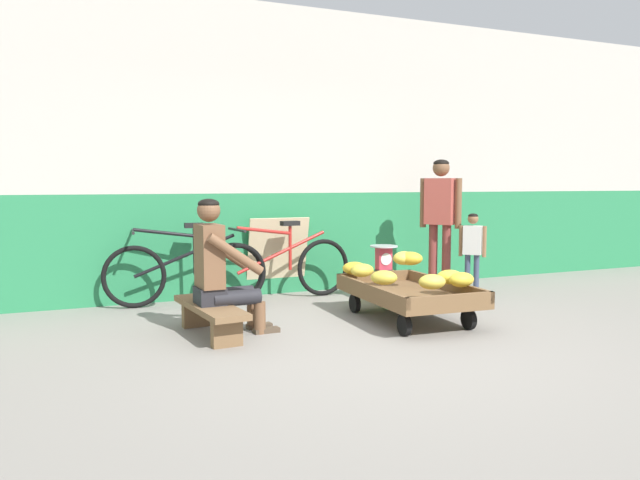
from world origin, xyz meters
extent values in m
plane|color=gray|center=(0.00, 0.00, 0.00)|extent=(80.00, 80.00, 0.00)
cube|color=#287F4C|center=(0.00, 2.86, 0.58)|extent=(16.00, 0.30, 1.15)
cube|color=#B7B2A8|center=(0.00, 2.86, 2.20)|extent=(16.00, 0.30, 2.10)
cube|color=brown|center=(0.67, 0.89, 0.23)|extent=(0.90, 1.48, 0.05)
cube|color=brown|center=(0.27, 0.91, 0.31)|extent=(0.11, 1.44, 0.10)
cube|color=brown|center=(1.07, 0.88, 0.31)|extent=(0.11, 1.44, 0.10)
cube|color=brown|center=(0.70, 1.59, 0.31)|extent=(0.84, 0.08, 0.10)
cube|color=brown|center=(0.64, 0.19, 0.31)|extent=(0.84, 0.08, 0.10)
cylinder|color=black|center=(0.38, 1.41, 0.09)|extent=(0.06, 0.18, 0.18)
cylinder|color=black|center=(1.01, 1.38, 0.09)|extent=(0.06, 0.18, 0.18)
cylinder|color=black|center=(0.33, 0.40, 0.09)|extent=(0.06, 0.18, 0.18)
cylinder|color=black|center=(0.96, 0.38, 0.09)|extent=(0.06, 0.18, 0.18)
ellipsoid|color=gold|center=(0.38, 0.84, 0.42)|extent=(0.30, 0.28, 0.13)
ellipsoid|color=gold|center=(0.41, 1.49, 0.42)|extent=(0.30, 0.27, 0.13)
ellipsoid|color=gold|center=(0.41, 1.33, 0.42)|extent=(0.26, 0.21, 0.13)
ellipsoid|color=gold|center=(0.94, 0.47, 0.42)|extent=(0.26, 0.20, 0.13)
ellipsoid|color=yellow|center=(0.94, 0.64, 0.42)|extent=(0.28, 0.23, 0.13)
ellipsoid|color=yellow|center=(0.64, 0.47, 0.42)|extent=(0.26, 0.21, 0.13)
ellipsoid|color=yellow|center=(0.76, 1.14, 0.55)|extent=(0.29, 0.25, 0.13)
ellipsoid|color=gold|center=(0.81, 1.10, 0.55)|extent=(0.30, 0.29, 0.13)
cube|color=brown|center=(-1.15, 1.04, 0.24)|extent=(0.40, 1.12, 0.05)
cube|color=brown|center=(-1.18, 1.42, 0.11)|extent=(0.25, 0.10, 0.22)
cube|color=brown|center=(-1.11, 0.66, 0.11)|extent=(0.25, 0.10, 0.22)
cylinder|color=brown|center=(-0.75, 1.14, 0.14)|extent=(0.10, 0.10, 0.27)
cube|color=#4C3D2D|center=(-0.69, 1.15, 0.02)|extent=(0.22, 0.10, 0.04)
cylinder|color=#232328|center=(-0.95, 1.14, 0.32)|extent=(0.40, 0.14, 0.13)
cylinder|color=brown|center=(-0.75, 0.96, 0.14)|extent=(0.10, 0.10, 0.27)
cube|color=#4C3D2D|center=(-0.69, 0.97, 0.02)|extent=(0.22, 0.10, 0.04)
cylinder|color=#232328|center=(-0.95, 0.96, 0.32)|extent=(0.40, 0.14, 0.13)
cube|color=#232328|center=(-1.15, 1.04, 0.34)|extent=(0.23, 0.29, 0.14)
cube|color=brown|center=(-1.15, 1.04, 0.67)|extent=(0.19, 0.33, 0.52)
cylinder|color=brown|center=(-1.00, 1.25, 0.70)|extent=(0.47, 0.09, 0.36)
cylinder|color=brown|center=(-0.98, 0.85, 0.70)|extent=(0.47, 0.09, 0.36)
sphere|color=brown|center=(-1.15, 1.04, 1.05)|extent=(0.19, 0.19, 0.19)
ellipsoid|color=black|center=(-1.15, 1.04, 1.10)|extent=(0.17, 0.17, 0.09)
cube|color=gold|center=(0.97, 1.89, 0.15)|extent=(0.36, 0.28, 0.30)
cylinder|color=#28282D|center=(0.97, 1.89, 0.32)|extent=(0.20, 0.20, 0.03)
cube|color=#C6384C|center=(0.97, 1.89, 0.45)|extent=(0.16, 0.10, 0.24)
cylinder|color=white|center=(0.97, 1.84, 0.45)|extent=(0.13, 0.01, 0.13)
cylinder|color=#B2B5BA|center=(0.97, 1.89, 0.58)|extent=(0.30, 0.30, 0.01)
torus|color=black|center=(-1.58, 2.49, 0.32)|extent=(0.64, 0.12, 0.64)
torus|color=black|center=(-0.56, 2.39, 0.32)|extent=(0.64, 0.12, 0.64)
cylinder|color=black|center=(-1.07, 2.44, 0.52)|extent=(1.03, 0.14, 0.43)
cylinder|color=black|center=(-0.97, 2.43, 0.56)|extent=(0.04, 0.04, 0.48)
cylinder|color=black|center=(-1.27, 2.46, 0.76)|extent=(0.62, 0.10, 0.12)
cube|color=black|center=(-0.97, 2.43, 0.83)|extent=(0.21, 0.12, 0.05)
cylinder|color=black|center=(-1.58, 2.49, 0.78)|extent=(0.08, 0.48, 0.03)
torus|color=black|center=(-0.55, 2.30, 0.32)|extent=(0.64, 0.10, 0.64)
torus|color=black|center=(0.46, 2.38, 0.32)|extent=(0.64, 0.10, 0.64)
cylinder|color=#AD231E|center=(-0.04, 2.34, 0.52)|extent=(1.03, 0.11, 0.43)
cylinder|color=#AD231E|center=(0.06, 2.35, 0.56)|extent=(0.04, 0.04, 0.48)
cylinder|color=#AD231E|center=(-0.25, 2.32, 0.76)|extent=(0.62, 0.08, 0.12)
cube|color=black|center=(0.06, 2.35, 0.83)|extent=(0.21, 0.11, 0.05)
cylinder|color=black|center=(-0.55, 2.30, 0.78)|extent=(0.06, 0.48, 0.03)
cube|color=#C6B289|center=(0.02, 2.66, 0.44)|extent=(0.70, 0.23, 0.88)
cylinder|color=brown|center=(1.76, 1.87, 0.40)|extent=(0.10, 0.10, 0.80)
cylinder|color=brown|center=(1.67, 2.00, 0.40)|extent=(0.10, 0.10, 0.80)
cube|color=#B24C42|center=(1.72, 1.94, 1.06)|extent=(0.35, 0.38, 0.52)
cylinder|color=brown|center=(1.84, 1.76, 1.04)|extent=(0.07, 0.07, 0.56)
cylinder|color=brown|center=(1.60, 2.11, 1.04)|extent=(0.07, 0.07, 0.56)
sphere|color=brown|center=(1.72, 1.94, 1.44)|extent=(0.19, 0.19, 0.19)
ellipsoid|color=black|center=(1.72, 1.94, 1.49)|extent=(0.17, 0.17, 0.09)
cylinder|color=#38425B|center=(1.94, 1.55, 0.24)|extent=(0.06, 0.06, 0.48)
cylinder|color=#38425B|center=(1.87, 1.62, 0.24)|extent=(0.06, 0.06, 0.48)
cube|color=silver|center=(1.91, 1.59, 0.64)|extent=(0.22, 0.22, 0.32)
cylinder|color=brown|center=(1.99, 1.49, 0.63)|extent=(0.04, 0.04, 0.34)
cylinder|color=brown|center=(1.82, 1.68, 0.63)|extent=(0.04, 0.04, 0.34)
sphere|color=brown|center=(1.91, 1.59, 0.88)|extent=(0.12, 0.12, 0.12)
ellipsoid|color=black|center=(1.91, 1.59, 0.91)|extent=(0.11, 0.11, 0.05)
cube|color=green|center=(0.82, 1.43, 0.12)|extent=(0.18, 0.12, 0.24)
camera|label=1|loc=(-2.35, -3.99, 1.27)|focal=35.04mm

